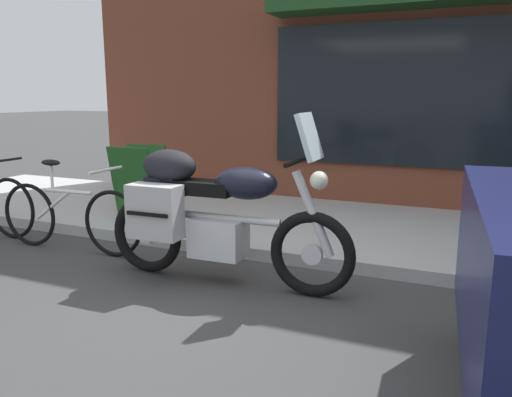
{
  "coord_description": "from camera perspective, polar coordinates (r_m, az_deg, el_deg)",
  "views": [
    {
      "loc": [
        1.61,
        -3.08,
        1.53
      ],
      "look_at": [
        -0.04,
        0.7,
        0.7
      ],
      "focal_mm": 35.59,
      "sensor_mm": 36.0,
      "label": 1
    }
  ],
  "objects": [
    {
      "name": "parked_bicycle",
      "position": [
        5.4,
        -20.27,
        -1.81
      ],
      "size": [
        1.7,
        0.48,
        0.92
      ],
      "color": "black",
      "rests_on": "ground_plane"
    },
    {
      "name": "sandwich_board_sign",
      "position": [
        6.09,
        -13.11,
        1.81
      ],
      "size": [
        0.55,
        0.4,
        0.85
      ],
      "color": "#1E511E",
      "rests_on": "sidewalk_curb"
    },
    {
      "name": "touring_motorcycle",
      "position": [
        4.16,
        -5.41,
        -1.39
      ],
      "size": [
        2.18,
        0.7,
        1.42
      ],
      "color": "black",
      "rests_on": "ground_plane"
    },
    {
      "name": "ground_plane",
      "position": [
        3.8,
        -3.73,
        -12.39
      ],
      "size": [
        80.0,
        80.0,
        0.0
      ],
      "primitive_type": "plane",
      "color": "#3B3B3B"
    }
  ]
}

